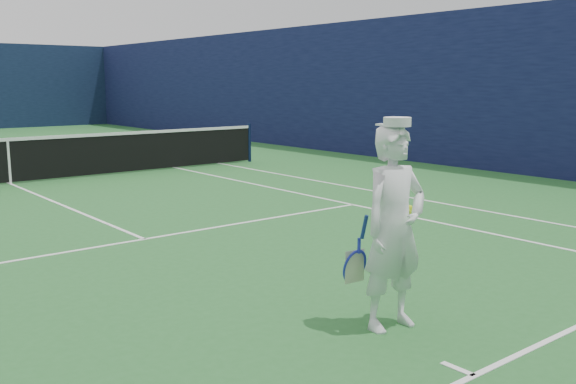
% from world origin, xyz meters
% --- Properties ---
extents(ground, '(80.00, 80.00, 0.00)m').
position_xyz_m(ground, '(0.00, 0.00, 0.00)').
color(ground, '#26642B').
rests_on(ground, ground).
extents(court_markings, '(11.03, 23.83, 0.01)m').
position_xyz_m(court_markings, '(0.00, 0.00, 0.00)').
color(court_markings, white).
rests_on(court_markings, ground).
extents(windscreen_fence, '(20.12, 36.12, 4.00)m').
position_xyz_m(windscreen_fence, '(0.00, 0.00, 2.00)').
color(windscreen_fence, '#0E1933').
rests_on(windscreen_fence, ground).
extents(tennis_net, '(12.88, 0.09, 1.07)m').
position_xyz_m(tennis_net, '(0.00, 0.00, 0.55)').
color(tennis_net, '#141E4C').
rests_on(tennis_net, ground).
extents(tennis_player, '(0.77, 0.53, 1.90)m').
position_xyz_m(tennis_player, '(0.26, -10.81, 0.93)').
color(tennis_player, white).
rests_on(tennis_player, ground).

